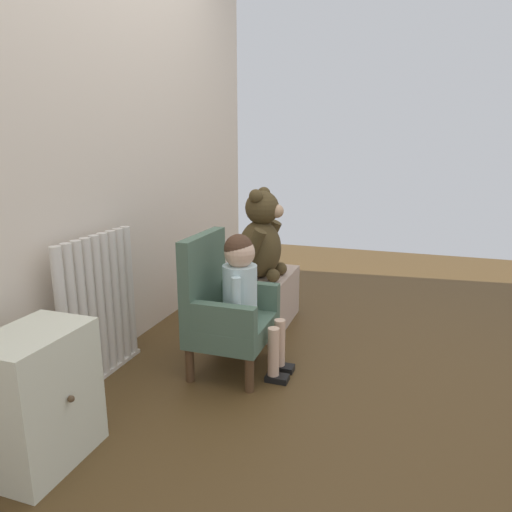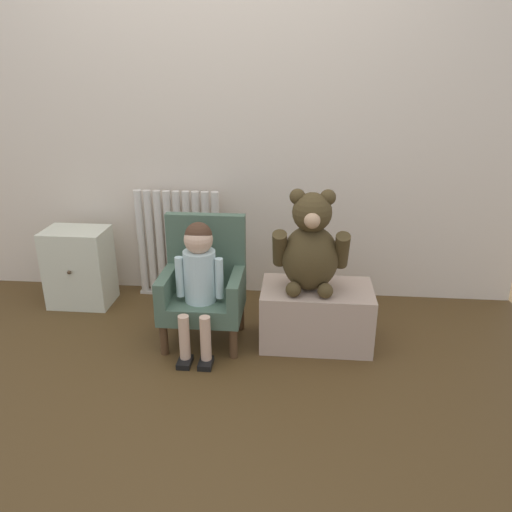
{
  "view_description": "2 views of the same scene",
  "coord_description": "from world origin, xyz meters",
  "px_view_note": "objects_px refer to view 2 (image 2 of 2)",
  "views": [
    {
      "loc": [
        -2.0,
        -0.38,
        1.12
      ],
      "look_at": [
        0.37,
        0.41,
        0.51
      ],
      "focal_mm": 32.0,
      "sensor_mm": 36.0,
      "label": 1
    },
    {
      "loc": [
        0.52,
        -2.0,
        1.46
      ],
      "look_at": [
        0.29,
        0.49,
        0.49
      ],
      "focal_mm": 35.0,
      "sensor_mm": 36.0,
      "label": 2
    }
  ],
  "objects_px": {
    "radiator": "(179,245)",
    "low_bench": "(316,315)",
    "small_dresser": "(80,267)",
    "large_teddy_bear": "(311,247)",
    "child_armchair": "(204,285)",
    "child_figure": "(199,270)"
  },
  "relations": [
    {
      "from": "small_dresser",
      "to": "low_bench",
      "type": "distance_m",
      "value": 1.53
    },
    {
      "from": "radiator",
      "to": "small_dresser",
      "type": "relative_size",
      "value": 1.43
    },
    {
      "from": "child_armchair",
      "to": "large_teddy_bear",
      "type": "bearing_deg",
      "value": -1.28
    },
    {
      "from": "radiator",
      "to": "low_bench",
      "type": "relative_size",
      "value": 1.18
    },
    {
      "from": "child_armchair",
      "to": "large_teddy_bear",
      "type": "relative_size",
      "value": 1.27
    },
    {
      "from": "radiator",
      "to": "child_armchair",
      "type": "relative_size",
      "value": 1.02
    },
    {
      "from": "radiator",
      "to": "low_bench",
      "type": "xyz_separation_m",
      "value": [
        0.89,
        -0.53,
        -0.19
      ]
    },
    {
      "from": "child_figure",
      "to": "low_bench",
      "type": "xyz_separation_m",
      "value": [
        0.62,
        0.12,
        -0.29
      ]
    },
    {
      "from": "radiator",
      "to": "child_armchair",
      "type": "bearing_deg",
      "value": -63.3
    },
    {
      "from": "child_armchair",
      "to": "child_figure",
      "type": "bearing_deg",
      "value": -90.0
    },
    {
      "from": "small_dresser",
      "to": "low_bench",
      "type": "xyz_separation_m",
      "value": [
        1.49,
        -0.35,
        -0.09
      ]
    },
    {
      "from": "radiator",
      "to": "low_bench",
      "type": "distance_m",
      "value": 1.05
    },
    {
      "from": "low_bench",
      "to": "large_teddy_bear",
      "type": "distance_m",
      "value": 0.41
    },
    {
      "from": "child_armchair",
      "to": "radiator",
      "type": "bearing_deg",
      "value": 116.7
    },
    {
      "from": "radiator",
      "to": "child_armchair",
      "type": "xyz_separation_m",
      "value": [
        0.27,
        -0.53,
        -0.03
      ]
    },
    {
      "from": "child_figure",
      "to": "large_teddy_bear",
      "type": "bearing_deg",
      "value": 9.8
    },
    {
      "from": "low_bench",
      "to": "child_figure",
      "type": "bearing_deg",
      "value": -169.45
    },
    {
      "from": "large_teddy_bear",
      "to": "low_bench",
      "type": "bearing_deg",
      "value": 19.67
    },
    {
      "from": "radiator",
      "to": "small_dresser",
      "type": "xyz_separation_m",
      "value": [
        -0.6,
        -0.19,
        -0.1
      ]
    },
    {
      "from": "large_teddy_bear",
      "to": "child_armchair",
      "type": "bearing_deg",
      "value": 178.72
    },
    {
      "from": "radiator",
      "to": "small_dresser",
      "type": "height_order",
      "value": "radiator"
    },
    {
      "from": "small_dresser",
      "to": "low_bench",
      "type": "relative_size",
      "value": 0.83
    }
  ]
}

